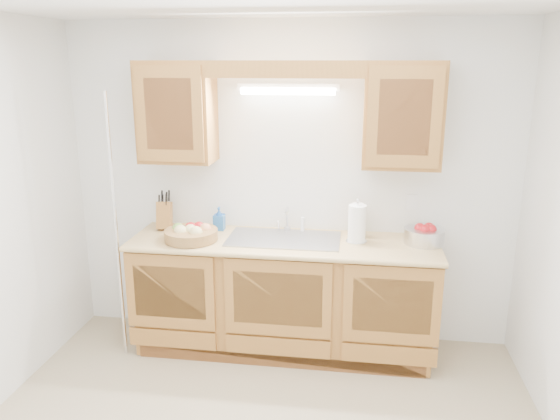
% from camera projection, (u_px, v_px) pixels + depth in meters
% --- Properties ---
extents(room, '(3.52, 3.50, 2.50)m').
position_uv_depth(room, '(252.00, 248.00, 2.86)').
color(room, tan).
rests_on(room, ground).
extents(base_cabinets, '(2.20, 0.60, 0.86)m').
position_uv_depth(base_cabinets, '(284.00, 296.00, 4.22)').
color(base_cabinets, '#A36A2F').
rests_on(base_cabinets, ground).
extents(countertop, '(2.30, 0.63, 0.04)m').
position_uv_depth(countertop, '(283.00, 243.00, 4.08)').
color(countertop, tan).
rests_on(countertop, base_cabinets).
extents(upper_cabinet_left, '(0.55, 0.33, 0.75)m').
position_uv_depth(upper_cabinet_left, '(177.00, 112.00, 4.09)').
color(upper_cabinet_left, '#A36A2F').
rests_on(upper_cabinet_left, room).
extents(upper_cabinet_right, '(0.55, 0.33, 0.75)m').
position_uv_depth(upper_cabinet_right, '(403.00, 115.00, 3.86)').
color(upper_cabinet_right, '#A36A2F').
rests_on(upper_cabinet_right, room).
extents(valance, '(2.20, 0.05, 0.12)m').
position_uv_depth(valance, '(284.00, 69.00, 3.76)').
color(valance, '#A36A2F').
rests_on(valance, room).
extents(fluorescent_fixture, '(0.76, 0.08, 0.08)m').
position_uv_depth(fluorescent_fixture, '(288.00, 89.00, 4.01)').
color(fluorescent_fixture, white).
rests_on(fluorescent_fixture, room).
extents(sink, '(0.84, 0.46, 0.36)m').
position_uv_depth(sink, '(284.00, 248.00, 4.12)').
color(sink, '#9E9EA3').
rests_on(sink, countertop).
extents(wire_shelf_pole, '(0.03, 0.03, 2.00)m').
position_uv_depth(wire_shelf_pole, '(116.00, 230.00, 3.98)').
color(wire_shelf_pole, silver).
rests_on(wire_shelf_pole, ground).
extents(outlet_plate, '(0.08, 0.01, 0.12)m').
position_uv_depth(outlet_plate, '(412.00, 202.00, 4.17)').
color(outlet_plate, white).
rests_on(outlet_plate, room).
extents(fruit_basket, '(0.40, 0.40, 0.12)m').
position_uv_depth(fruit_basket, '(191.00, 233.00, 4.07)').
color(fruit_basket, '#A87643').
rests_on(fruit_basket, countertop).
extents(knife_block, '(0.13, 0.19, 0.32)m').
position_uv_depth(knife_block, '(164.00, 215.00, 4.34)').
color(knife_block, '#A36A2F').
rests_on(knife_block, countertop).
extents(orange_canister, '(0.11, 0.11, 0.26)m').
position_uv_depth(orange_canister, '(357.00, 220.00, 4.13)').
color(orange_canister, orange).
rests_on(orange_canister, countertop).
extents(soap_bottle, '(0.08, 0.09, 0.18)m').
position_uv_depth(soap_bottle, '(219.00, 219.00, 4.31)').
color(soap_bottle, '#225FAC').
rests_on(soap_bottle, countertop).
extents(sponge, '(0.12, 0.08, 0.02)m').
position_uv_depth(sponge, '(357.00, 232.00, 4.25)').
color(sponge, '#CC333F').
rests_on(sponge, countertop).
extents(paper_towel, '(0.17, 0.17, 0.33)m').
position_uv_depth(paper_towel, '(357.00, 224.00, 4.01)').
color(paper_towel, silver).
rests_on(paper_towel, countertop).
extents(apple_bowl, '(0.32, 0.32, 0.15)m').
position_uv_depth(apple_bowl, '(424.00, 235.00, 3.99)').
color(apple_bowl, silver).
rests_on(apple_bowl, countertop).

